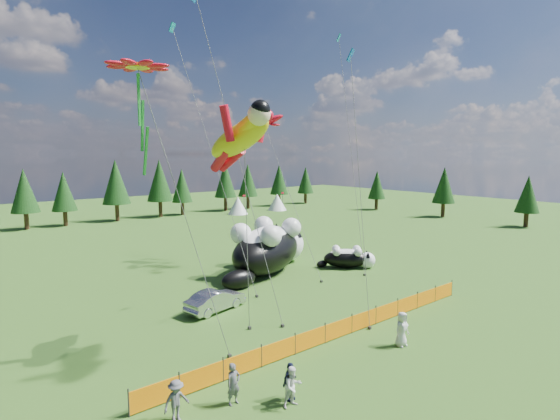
{
  "coord_description": "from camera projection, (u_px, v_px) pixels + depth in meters",
  "views": [
    {
      "loc": [
        -16.0,
        -18.02,
        9.54
      ],
      "look_at": [
        1.7,
        4.0,
        5.91
      ],
      "focal_mm": 28.0,
      "sensor_mm": 36.0,
      "label": 1
    }
  ],
  "objects": [
    {
      "name": "diamond_kite_b",
      "position": [
        341.0,
        55.0,
        37.65
      ],
      "size": [
        3.09,
        6.07,
        20.6
      ],
      "color": "#0C8495",
      "rests_on": "ground"
    },
    {
      "name": "diamond_kite_a",
      "position": [
        199.0,
        8.0,
        25.12
      ],
      "size": [
        2.4,
        6.29,
        19.85
      ],
      "color": "#0B57A8",
      "rests_on": "ground"
    },
    {
      "name": "cat_small",
      "position": [
        349.0,
        258.0,
        36.8
      ],
      "size": [
        4.11,
        3.91,
        1.82
      ],
      "rotation": [
        0.0,
        0.0,
        -0.74
      ],
      "color": "black",
      "rests_on": "ground"
    },
    {
      "name": "spectator_a",
      "position": [
        233.0,
        384.0,
        16.66
      ],
      "size": [
        0.62,
        0.43,
        1.64
      ],
      "primitive_type": "imported",
      "rotation": [
        0.0,
        0.0,
        0.06
      ],
      "color": "#505055",
      "rests_on": "ground"
    },
    {
      "name": "safety_fence",
      "position": [
        339.0,
        329.0,
        22.7
      ],
      "size": [
        22.06,
        0.06,
        1.1
      ],
      "color": "#262626",
      "rests_on": "ground"
    },
    {
      "name": "gecko_kite",
      "position": [
        262.0,
        124.0,
        38.05
      ],
      "size": [
        5.91,
        11.53,
        14.68
      ],
      "color": "red",
      "rests_on": "ground"
    },
    {
      "name": "festival_tents",
      "position": [
        174.0,
        211.0,
        62.67
      ],
      "size": [
        50.0,
        3.2,
        2.8
      ],
      "primitive_type": null,
      "color": "white",
      "rests_on": "ground"
    },
    {
      "name": "cat_large",
      "position": [
        269.0,
        247.0,
        35.61
      ],
      "size": [
        10.92,
        7.8,
        4.27
      ],
      "rotation": [
        0.0,
        0.0,
        0.49
      ],
      "color": "black",
      "rests_on": "ground"
    },
    {
      "name": "diamond_kite_d",
      "position": [
        177.0,
        43.0,
        32.37
      ],
      "size": [
        2.0,
        9.01,
        20.71
      ],
      "color": "#0C8495",
      "rests_on": "ground"
    },
    {
      "name": "tree_line",
      "position": [
        82.0,
        195.0,
        59.37
      ],
      "size": [
        90.0,
        4.0,
        8.0
      ],
      "primitive_type": null,
      "color": "black",
      "rests_on": "ground"
    },
    {
      "name": "car",
      "position": [
        216.0,
        300.0,
        26.7
      ],
      "size": [
        4.19,
        2.21,
        1.31
      ],
      "primitive_type": "imported",
      "rotation": [
        0.0,
        0.0,
        1.79
      ],
      "color": "#B8B9BD",
      "rests_on": "ground"
    },
    {
      "name": "ground",
      "position": [
        301.0,
        321.0,
        25.09
      ],
      "size": [
        160.0,
        160.0,
        0.0
      ],
      "primitive_type": "plane",
      "color": "#183C0A",
      "rests_on": "ground"
    },
    {
      "name": "superhero_kite",
      "position": [
        239.0,
        138.0,
        20.72
      ],
      "size": [
        4.94,
        5.16,
        12.27
      ],
      "color": "yellow",
      "rests_on": "ground"
    },
    {
      "name": "spectator_b",
      "position": [
        293.0,
        387.0,
        16.53
      ],
      "size": [
        0.81,
        0.53,
        1.58
      ],
      "primitive_type": "imported",
      "rotation": [
        0.0,
        0.0,
        -0.11
      ],
      "color": "silver",
      "rests_on": "ground"
    },
    {
      "name": "spectator_e",
      "position": [
        402.0,
        329.0,
        21.75
      ],
      "size": [
        0.88,
        0.6,
        1.75
      ],
      "primitive_type": "imported",
      "rotation": [
        0.0,
        0.0,
        -0.05
      ],
      "color": "silver",
      "rests_on": "ground"
    },
    {
      "name": "spectator_c",
      "position": [
        290.0,
        382.0,
        16.94
      ],
      "size": [
        1.0,
        0.72,
        1.53
      ],
      "primitive_type": "imported",
      "rotation": [
        0.0,
        0.0,
        0.33
      ],
      "color": "black",
      "rests_on": "ground"
    },
    {
      "name": "spectator_d",
      "position": [
        176.0,
        401.0,
        15.6
      ],
      "size": [
        1.04,
        0.6,
        1.55
      ],
      "primitive_type": "imported",
      "rotation": [
        0.0,
        0.0,
        0.08
      ],
      "color": "#505055",
      "rests_on": "ground"
    },
    {
      "name": "diamond_kite_c",
      "position": [
        351.0,
        66.0,
        26.03
      ],
      "size": [
        2.69,
        4.1,
        16.34
      ],
      "color": "#0B57A8",
      "rests_on": "ground"
    },
    {
      "name": "flower_kite",
      "position": [
        138.0,
        70.0,
        18.14
      ],
      "size": [
        5.13,
        3.59,
        13.52
      ],
      "color": "red",
      "rests_on": "ground"
    }
  ]
}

